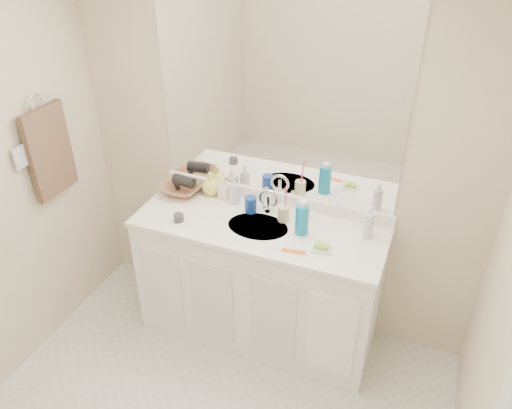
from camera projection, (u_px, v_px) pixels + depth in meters
The scene contains 24 objects.
wall_back at pixel (276, 157), 3.03m from camera, with size 2.60×0.02×2.40m, color beige.
vanity_cabinet at pixel (259, 282), 3.22m from camera, with size 1.50×0.55×0.85m, color white.
countertop at pixel (259, 226), 2.99m from camera, with size 1.52×0.57×0.03m, color white.
backsplash at pixel (274, 198), 3.17m from camera, with size 1.52×0.03×0.08m, color white.
sink_basin at pixel (258, 228), 2.97m from camera, with size 0.37×0.37×0.02m, color beige.
faucet at pixel (269, 203), 3.08m from camera, with size 0.02×0.02×0.11m, color silver.
mirror at pixel (277, 101), 2.83m from camera, with size 1.48×0.01×1.20m, color white.
blue_mug at pixel (251, 205), 3.08m from camera, with size 0.07×0.07×0.10m, color navy.
tan_cup at pixel (284, 214), 3.00m from camera, with size 0.07×0.07×0.10m, color beige.
toothbrush at pixel (286, 199), 2.94m from camera, with size 0.01×0.01×0.19m, color #FD4273.
mouthwash_bottle at pixel (302, 219), 2.86m from camera, with size 0.08×0.08×0.19m, color #0E79AA.
clear_pump_bottle at pixel (368, 225), 2.84m from camera, with size 0.06×0.06×0.15m, color silver.
soap_dish at pixel (321, 249), 2.77m from camera, with size 0.11×0.08×0.01m, color silver.
green_soap at pixel (321, 246), 2.76m from camera, with size 0.07×0.05×0.03m, color #98C22F.
orange_comb at pixel (294, 251), 2.75m from camera, with size 0.14×0.03×0.01m, color orange.
dark_jar at pixel (179, 218), 3.00m from camera, with size 0.06×0.06×0.04m, color #37353D.
soap_bottle_white at pixel (234, 190), 3.14m from camera, with size 0.07×0.07×0.19m, color silver.
soap_bottle_cream at pixel (224, 187), 3.20m from camera, with size 0.07×0.07×0.15m, color #EEE5C2.
soap_bottle_yellow at pixel (211, 183), 3.24m from camera, with size 0.12×0.12×0.16m, color #E0DB57.
wicker_basket at pixel (182, 188), 3.28m from camera, with size 0.27×0.27×0.07m, color brown.
hair_dryer at pixel (184, 181), 3.25m from camera, with size 0.07×0.07×0.15m, color black.
towel_ring at pixel (35, 103), 2.83m from camera, with size 0.11×0.11×0.01m, color silver.
hand_towel at pixel (50, 152), 2.98m from camera, with size 0.04×0.32×0.55m, color #3C2C20.
switch_plate at pixel (20, 157), 2.81m from camera, with size 0.01×0.09×0.13m, color silver.
Camera 1 is at (0.90, -1.27, 2.57)m, focal length 35.00 mm.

